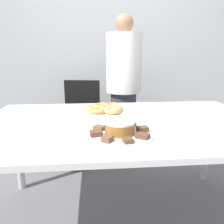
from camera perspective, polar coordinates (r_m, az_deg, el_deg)
ground_plane at (r=1.75m, az=2.90°, el=-26.47°), size 12.00×12.00×0.00m
wall_back at (r=2.96m, az=-1.37°, el=17.48°), size 8.00×0.05×2.60m
table at (r=1.40m, az=3.25°, el=-5.07°), size 1.80×1.08×0.75m
person_standing at (r=2.37m, az=3.02°, el=6.35°), size 0.37×0.37×1.55m
office_chair_left at (r=2.42m, az=-8.25°, el=-3.19°), size 0.50×0.50×0.88m
plate_cake at (r=1.13m, az=2.08°, el=-5.84°), size 0.35×0.35×0.01m
plate_donuts at (r=1.60m, az=-1.46°, el=0.30°), size 0.34×0.34×0.01m
frosted_cake at (r=1.12m, az=2.10°, el=-3.95°), size 0.15×0.15×0.07m
lamington_0 at (r=1.24m, az=0.37°, el=-3.15°), size 0.06×0.06×0.02m
lamington_1 at (r=1.18m, az=-3.28°, el=-4.10°), size 0.07×0.07×0.02m
lamington_2 at (r=1.10m, az=-4.19°, el=-5.57°), size 0.07×0.06×0.02m
lamington_3 at (r=1.02m, az=-1.19°, el=-7.02°), size 0.06×0.06×0.03m
lamington_4 at (r=1.01m, az=4.20°, el=-7.37°), size 0.05×0.06×0.02m
lamington_5 at (r=1.08m, az=8.01°, el=-6.16°), size 0.08×0.08×0.02m
lamington_6 at (r=1.17m, az=7.97°, el=-4.42°), size 0.06×0.06×0.02m
lamington_7 at (r=1.23m, az=4.79°, el=-3.36°), size 0.07×0.08×0.02m
donut_0 at (r=1.60m, az=-1.46°, el=1.04°), size 0.10×0.10×0.03m
donut_1 at (r=1.53m, az=-3.59°, el=0.47°), size 0.13×0.13×0.03m
donut_2 at (r=1.51m, az=0.01°, el=0.38°), size 0.12×0.12×0.04m
donut_3 at (r=1.58m, az=0.81°, el=1.05°), size 0.12×0.12×0.04m
donut_4 at (r=1.66m, az=0.06°, el=1.61°), size 0.13×0.13×0.04m
donut_5 at (r=1.69m, az=-2.81°, el=1.68°), size 0.12×0.12×0.03m
donut_6 at (r=1.60m, az=-4.92°, el=1.05°), size 0.12×0.12×0.03m
napkin at (r=1.50m, az=-21.71°, el=-1.83°), size 0.17×0.14×0.01m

